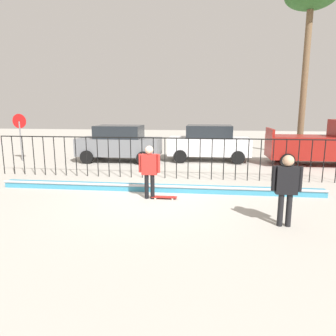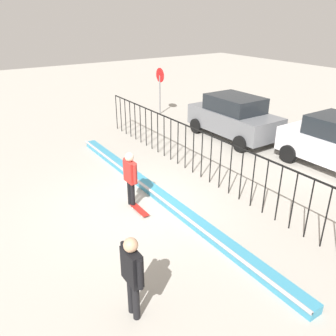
{
  "view_description": "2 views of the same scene",
  "coord_description": "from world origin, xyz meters",
  "px_view_note": "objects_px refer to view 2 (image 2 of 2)",
  "views": [
    {
      "loc": [
        1.61,
        -9.38,
        2.82
      ],
      "look_at": [
        0.33,
        1.1,
        0.76
      ],
      "focal_mm": 33.22,
      "sensor_mm": 36.0,
      "label": 1
    },
    {
      "loc": [
        7.94,
        -4.14,
        5.25
      ],
      "look_at": [
        0.26,
        0.96,
        1.08
      ],
      "focal_mm": 37.15,
      "sensor_mm": 36.0,
      "label": 2
    }
  ],
  "objects_px": {
    "skateboard": "(140,210)",
    "parked_car_gray": "(234,117)",
    "skateboarder": "(130,175)",
    "camera_operator": "(132,271)",
    "stop_sign": "(160,85)"
  },
  "relations": [
    {
      "from": "parked_car_gray",
      "to": "stop_sign",
      "type": "distance_m",
      "value": 5.3
    },
    {
      "from": "skateboard",
      "to": "camera_operator",
      "type": "relative_size",
      "value": 0.46
    },
    {
      "from": "skateboarder",
      "to": "skateboard",
      "type": "xyz_separation_m",
      "value": [
        0.46,
        0.01,
        -0.94
      ]
    },
    {
      "from": "camera_operator",
      "to": "parked_car_gray",
      "type": "xyz_separation_m",
      "value": [
        -6.46,
        8.57,
        -0.07
      ]
    },
    {
      "from": "skateboard",
      "to": "camera_operator",
      "type": "bearing_deg",
      "value": -33.04
    },
    {
      "from": "skateboarder",
      "to": "skateboard",
      "type": "distance_m",
      "value": 1.05
    },
    {
      "from": "skateboarder",
      "to": "camera_operator",
      "type": "xyz_separation_m",
      "value": [
        3.63,
        -1.89,
        0.04
      ]
    },
    {
      "from": "skateboard",
      "to": "parked_car_gray",
      "type": "distance_m",
      "value": 7.49
    },
    {
      "from": "skateboarder",
      "to": "stop_sign",
      "type": "height_order",
      "value": "stop_sign"
    },
    {
      "from": "skateboarder",
      "to": "parked_car_gray",
      "type": "distance_m",
      "value": 7.25
    },
    {
      "from": "skateboard",
      "to": "stop_sign",
      "type": "relative_size",
      "value": 0.32
    },
    {
      "from": "camera_operator",
      "to": "skateboard",
      "type": "bearing_deg",
      "value": 29.43
    },
    {
      "from": "skateboarder",
      "to": "stop_sign",
      "type": "relative_size",
      "value": 0.67
    },
    {
      "from": "skateboarder",
      "to": "stop_sign",
      "type": "xyz_separation_m",
      "value": [
        -8.05,
        6.12,
        0.61
      ]
    },
    {
      "from": "camera_operator",
      "to": "stop_sign",
      "type": "relative_size",
      "value": 0.69
    }
  ]
}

